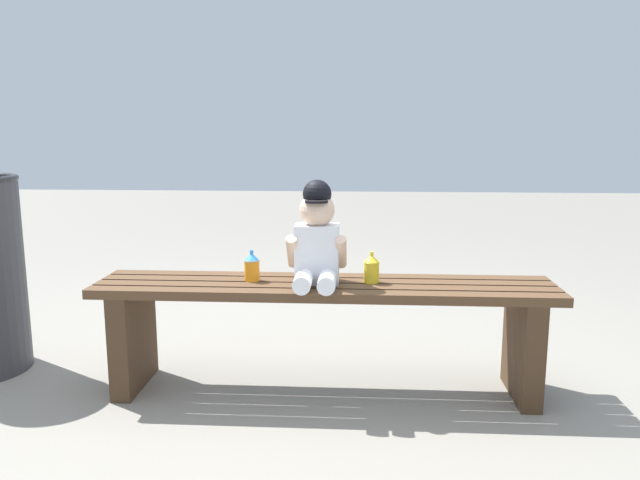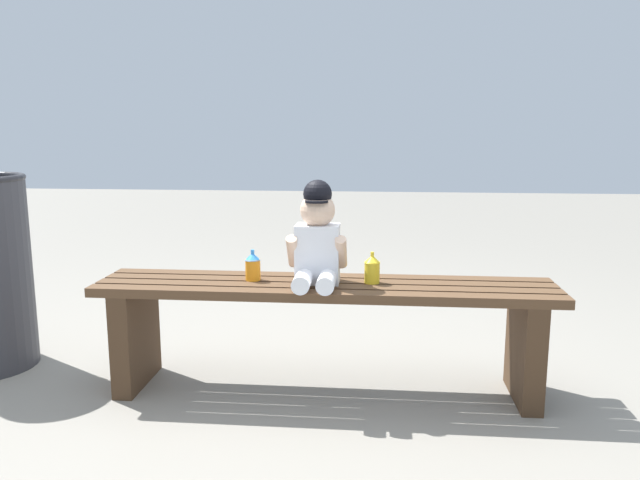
{
  "view_description": "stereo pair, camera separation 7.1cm",
  "coord_description": "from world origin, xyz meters",
  "views": [
    {
      "loc": [
        0.13,
        -2.34,
        1.05
      ],
      "look_at": [
        -0.01,
        -0.05,
        0.63
      ],
      "focal_mm": 34.42,
      "sensor_mm": 36.0,
      "label": 1
    },
    {
      "loc": [
        0.2,
        -2.33,
        1.05
      ],
      "look_at": [
        -0.01,
        -0.05,
        0.63
      ],
      "focal_mm": 34.42,
      "sensor_mm": 36.0,
      "label": 2
    }
  ],
  "objects": [
    {
      "name": "ground_plane",
      "position": [
        0.0,
        0.0,
        0.0
      ],
      "size": [
        16.0,
        16.0,
        0.0
      ],
      "primitive_type": "plane",
      "color": "gray"
    },
    {
      "name": "park_bench",
      "position": [
        0.0,
        -0.0,
        0.31
      ],
      "size": [
        1.8,
        0.34,
        0.45
      ],
      "color": "#513823",
      "rests_on": "ground_plane"
    },
    {
      "name": "child_figure",
      "position": [
        -0.03,
        -0.01,
        0.63
      ],
      "size": [
        0.23,
        0.27,
        0.4
      ],
      "color": "white",
      "rests_on": "park_bench"
    },
    {
      "name": "sippy_cup_left",
      "position": [
        -0.29,
        0.02,
        0.51
      ],
      "size": [
        0.06,
        0.06,
        0.12
      ],
      "color": "orange",
      "rests_on": "park_bench"
    },
    {
      "name": "sippy_cup_right",
      "position": [
        0.18,
        0.02,
        0.51
      ],
      "size": [
        0.06,
        0.06,
        0.12
      ],
      "color": "yellow",
      "rests_on": "park_bench"
    }
  ]
}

